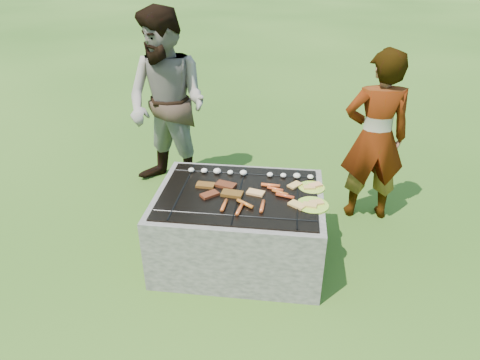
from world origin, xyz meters
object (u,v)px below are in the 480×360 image
at_px(fire_pit, 239,228).
at_px(plate_near, 312,205).
at_px(plate_far, 312,187).
at_px(bystander, 167,105).
at_px(cook, 375,138).

distance_m(fire_pit, plate_near, 0.66).
xyz_separation_m(plate_far, bystander, (-1.42, 0.94, 0.31)).
distance_m(cook, bystander, 2.00).
distance_m(plate_far, cook, 0.86).
bearing_deg(plate_far, fire_pit, -163.70).
height_order(fire_pit, bystander, bystander).
bearing_deg(cook, plate_far, 44.32).
xyz_separation_m(cook, bystander, (-1.97, 0.30, 0.13)).
bearing_deg(fire_pit, cook, 35.47).
xyz_separation_m(plate_far, cook, (0.56, 0.63, 0.18)).
relative_size(fire_pit, cook, 0.82).
relative_size(fire_pit, bystander, 0.71).
xyz_separation_m(plate_far, plate_near, (-0.00, -0.27, 0.00)).
bearing_deg(plate_far, bystander, 146.51).
bearing_deg(bystander, cook, 14.40).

